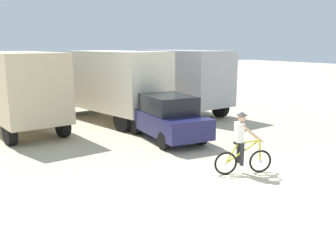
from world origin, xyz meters
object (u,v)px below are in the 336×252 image
(box_truck_tan_camper, at_px, (17,87))
(box_truck_grey_hauler, at_px, (177,78))
(cyclist_orange_shirt, at_px, (242,145))
(sedan_parked, at_px, (167,117))
(box_truck_cream_rv, at_px, (111,82))

(box_truck_tan_camper, bearing_deg, box_truck_grey_hauler, -1.67)
(box_truck_tan_camper, height_order, box_truck_grey_hauler, same)
(cyclist_orange_shirt, bearing_deg, box_truck_tan_camper, 113.94)
(box_truck_tan_camper, xyz_separation_m, sedan_parked, (4.50, -4.80, -0.99))
(box_truck_cream_rv, xyz_separation_m, sedan_parked, (0.27, -4.56, -0.99))
(sedan_parked, bearing_deg, cyclist_orange_shirt, -94.67)
(box_truck_grey_hauler, relative_size, sedan_parked, 1.59)
(box_truck_cream_rv, distance_m, sedan_parked, 4.67)
(box_truck_cream_rv, bearing_deg, box_truck_tan_camper, 176.72)
(box_truck_cream_rv, height_order, sedan_parked, box_truck_cream_rv)
(cyclist_orange_shirt, bearing_deg, box_truck_grey_hauler, 66.49)
(box_truck_tan_camper, distance_m, box_truck_cream_rv, 4.24)
(box_truck_grey_hauler, bearing_deg, cyclist_orange_shirt, -113.51)
(box_truck_tan_camper, distance_m, box_truck_grey_hauler, 8.09)
(box_truck_tan_camper, height_order, sedan_parked, box_truck_tan_camper)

